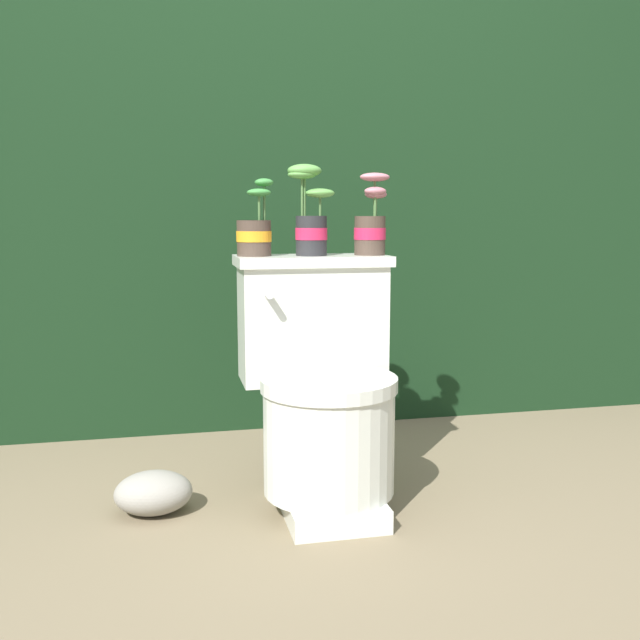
{
  "coord_description": "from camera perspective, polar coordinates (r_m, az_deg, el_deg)",
  "views": [
    {
      "loc": [
        -0.34,
        -1.79,
        0.81
      ],
      "look_at": [
        0.09,
        0.13,
        0.52
      ],
      "focal_mm": 40.0,
      "sensor_mm": 36.0,
      "label": 1
    }
  ],
  "objects": [
    {
      "name": "toilet",
      "position": [
        2.01,
        0.14,
        -5.61
      ],
      "size": [
        0.44,
        0.51,
        0.69
      ],
      "color": "silver",
      "rests_on": "ground"
    },
    {
      "name": "potted_plant_middle",
      "position": [
        2.1,
        4.09,
        7.57
      ],
      "size": [
        0.1,
        0.09,
        0.24
      ],
      "color": "#47382D",
      "rests_on": "toilet"
    },
    {
      "name": "garden_stone",
      "position": [
        2.05,
        -13.18,
        -13.3
      ],
      "size": [
        0.21,
        0.17,
        0.12
      ],
      "color": "gray",
      "rests_on": "ground"
    },
    {
      "name": "ground_plane",
      "position": [
        2.0,
        -1.71,
        -15.46
      ],
      "size": [
        12.0,
        12.0,
        0.0
      ],
      "primitive_type": "plane",
      "color": "#75664C"
    },
    {
      "name": "hedge_backdrop",
      "position": [
        3.03,
        -6.16,
        9.32
      ],
      "size": [
        3.9,
        0.79,
        1.72
      ],
      "color": "black",
      "rests_on": "ground"
    },
    {
      "name": "potted_plant_midleft",
      "position": [
        2.07,
        -0.78,
        8.14
      ],
      "size": [
        0.13,
        0.09,
        0.26
      ],
      "color": "#262628",
      "rests_on": "toilet"
    },
    {
      "name": "potted_plant_left",
      "position": [
        2.06,
        -5.26,
        6.96
      ],
      "size": [
        0.11,
        0.1,
        0.22
      ],
      "color": "#47382D",
      "rests_on": "toilet"
    }
  ]
}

